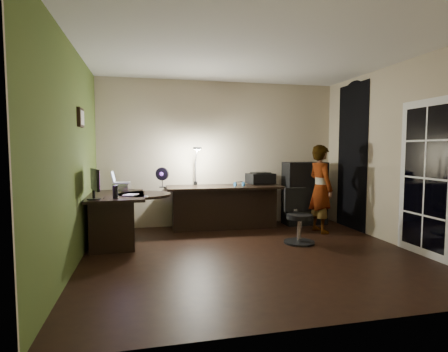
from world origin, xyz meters
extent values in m
cube|color=black|center=(0.00, 0.00, -0.01)|extent=(4.50, 4.00, 0.01)
cube|color=silver|center=(0.00, 0.00, 2.71)|extent=(4.50, 4.00, 0.01)
cube|color=#BFAE8E|center=(0.00, 2.00, 1.35)|extent=(4.50, 0.01, 2.70)
cube|color=#BFAE8E|center=(0.00, -2.00, 1.35)|extent=(4.50, 0.01, 2.70)
cube|color=#BFAE8E|center=(-2.25, 0.00, 1.35)|extent=(0.01, 4.00, 2.70)
cube|color=#BFAE8E|center=(2.25, 0.00, 1.35)|extent=(0.01, 4.00, 2.70)
cube|color=#485E24|center=(-2.24, 0.00, 1.35)|extent=(0.00, 4.00, 2.70)
cube|color=black|center=(2.24, 1.15, 1.30)|extent=(0.01, 0.90, 2.60)
cube|color=white|center=(2.24, -0.55, 1.05)|extent=(0.02, 0.92, 2.10)
cube|color=black|center=(-2.22, 0.45, 1.85)|extent=(0.04, 0.30, 0.25)
cube|color=black|center=(-1.83, 0.97, 0.38)|extent=(0.85, 1.33, 0.76)
cube|color=black|center=(-0.01, 1.63, 0.39)|extent=(2.09, 0.80, 0.77)
cube|color=black|center=(1.57, 1.66, 0.59)|extent=(0.80, 0.40, 1.19)
cube|color=silver|center=(-1.79, 1.55, 0.81)|extent=(0.31, 0.27, 0.11)
cube|color=silver|center=(-1.79, 1.55, 0.97)|extent=(0.30, 0.28, 0.20)
cube|color=black|center=(-2.09, 0.46, 0.91)|extent=(0.22, 0.46, 0.30)
ellipsoid|color=silver|center=(-1.40, 0.45, 0.78)|extent=(0.09, 0.11, 0.04)
cube|color=black|center=(-1.56, 0.77, 0.76)|extent=(0.07, 0.12, 0.01)
cube|color=black|center=(-1.96, 0.59, 0.76)|extent=(0.01, 0.15, 0.01)
cylinder|color=black|center=(-1.81, 0.50, 0.85)|extent=(0.08, 0.08, 0.18)
cube|color=silver|center=(-1.62, 0.82, 0.76)|extent=(0.24, 0.28, 0.01)
cube|color=black|center=(-1.12, 1.51, 0.96)|extent=(0.25, 0.20, 0.34)
cube|color=#205A8E|center=(0.21, 1.41, 0.83)|extent=(0.20, 0.13, 0.09)
cube|color=black|center=(0.73, 1.80, 0.89)|extent=(0.52, 0.44, 0.21)
cube|color=black|center=(-0.51, 1.83, 1.16)|extent=(0.29, 0.38, 0.74)
cube|color=black|center=(0.88, 0.39, 0.42)|extent=(0.48, 0.48, 0.83)
imported|color=#D8A88C|center=(1.54, 0.98, 0.75)|extent=(0.42, 0.58, 1.51)
camera|label=1|loc=(-1.40, -4.48, 1.44)|focal=28.00mm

